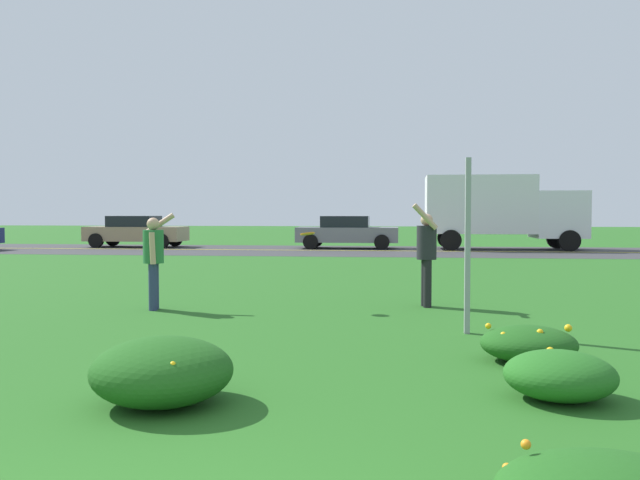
{
  "coord_description": "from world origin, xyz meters",
  "views": [
    {
      "loc": [
        1.44,
        -2.27,
        1.64
      ],
      "look_at": [
        0.33,
        7.12,
        1.23
      ],
      "focal_mm": 37.13,
      "sensor_mm": 36.0,
      "label": 1
    }
  ],
  "objects_px": {
    "person_thrower_green_shirt": "(154,255)",
    "person_catcher_dark_shirt": "(426,251)",
    "sign_post_near_path": "(468,246)",
    "car_tan_center_left": "(136,231)",
    "frisbee_orange": "(308,234)",
    "box_truck_white": "(500,208)",
    "car_gray_center_right": "(347,232)"
  },
  "relations": [
    {
      "from": "sign_post_near_path",
      "to": "person_catcher_dark_shirt",
      "type": "height_order",
      "value": "sign_post_near_path"
    },
    {
      "from": "sign_post_near_path",
      "to": "person_thrower_green_shirt",
      "type": "bearing_deg",
      "value": 162.3
    },
    {
      "from": "car_tan_center_left",
      "to": "car_gray_center_right",
      "type": "xyz_separation_m",
      "value": [
        9.84,
        0.0,
        0.0
      ]
    },
    {
      "from": "sign_post_near_path",
      "to": "car_gray_center_right",
      "type": "relative_size",
      "value": 0.52
    },
    {
      "from": "sign_post_near_path",
      "to": "person_catcher_dark_shirt",
      "type": "distance_m",
      "value": 2.51
    },
    {
      "from": "frisbee_orange",
      "to": "box_truck_white",
      "type": "height_order",
      "value": "box_truck_white"
    },
    {
      "from": "person_catcher_dark_shirt",
      "to": "car_tan_center_left",
      "type": "height_order",
      "value": "person_catcher_dark_shirt"
    },
    {
      "from": "person_thrower_green_shirt",
      "to": "frisbee_orange",
      "type": "xyz_separation_m",
      "value": [
        2.54,
        0.38,
        0.35
      ]
    },
    {
      "from": "sign_post_near_path",
      "to": "car_tan_center_left",
      "type": "bearing_deg",
      "value": 122.48
    },
    {
      "from": "person_thrower_green_shirt",
      "to": "car_tan_center_left",
      "type": "relative_size",
      "value": 0.36
    },
    {
      "from": "sign_post_near_path",
      "to": "person_thrower_green_shirt",
      "type": "distance_m",
      "value": 5.23
    },
    {
      "from": "car_tan_center_left",
      "to": "car_gray_center_right",
      "type": "distance_m",
      "value": 9.84
    },
    {
      "from": "car_gray_center_right",
      "to": "box_truck_white",
      "type": "xyz_separation_m",
      "value": [
        6.68,
        -0.0,
        1.06
      ]
    },
    {
      "from": "car_tan_center_left",
      "to": "frisbee_orange",
      "type": "bearing_deg",
      "value": -60.19
    },
    {
      "from": "car_gray_center_right",
      "to": "person_thrower_green_shirt",
      "type": "bearing_deg",
      "value": -95.41
    },
    {
      "from": "person_thrower_green_shirt",
      "to": "car_tan_center_left",
      "type": "xyz_separation_m",
      "value": [
        -8.05,
        18.87,
        -0.18
      ]
    },
    {
      "from": "car_gray_center_right",
      "to": "box_truck_white",
      "type": "relative_size",
      "value": 0.67
    },
    {
      "from": "person_catcher_dark_shirt",
      "to": "car_tan_center_left",
      "type": "relative_size",
      "value": 0.4
    },
    {
      "from": "person_thrower_green_shirt",
      "to": "person_catcher_dark_shirt",
      "type": "relative_size",
      "value": 0.91
    },
    {
      "from": "person_thrower_green_shirt",
      "to": "box_truck_white",
      "type": "bearing_deg",
      "value": 65.84
    },
    {
      "from": "person_catcher_dark_shirt",
      "to": "car_gray_center_right",
      "type": "distance_m",
      "value": 18.2
    },
    {
      "from": "car_tan_center_left",
      "to": "box_truck_white",
      "type": "height_order",
      "value": "box_truck_white"
    },
    {
      "from": "sign_post_near_path",
      "to": "box_truck_white",
      "type": "relative_size",
      "value": 0.35
    },
    {
      "from": "sign_post_near_path",
      "to": "car_gray_center_right",
      "type": "distance_m",
      "value": 20.71
    },
    {
      "from": "box_truck_white",
      "to": "frisbee_orange",
      "type": "bearing_deg",
      "value": -107.77
    },
    {
      "from": "box_truck_white",
      "to": "car_tan_center_left",
      "type": "bearing_deg",
      "value": 180.0
    },
    {
      "from": "sign_post_near_path",
      "to": "box_truck_white",
      "type": "xyz_separation_m",
      "value": [
        3.49,
        20.46,
        0.63
      ]
    },
    {
      "from": "sign_post_near_path",
      "to": "frisbee_orange",
      "type": "xyz_separation_m",
      "value": [
        -2.43,
        1.97,
        0.09
      ]
    },
    {
      "from": "sign_post_near_path",
      "to": "car_tan_center_left",
      "type": "relative_size",
      "value": 0.52
    },
    {
      "from": "person_thrower_green_shirt",
      "to": "car_gray_center_right",
      "type": "xyz_separation_m",
      "value": [
        1.79,
        18.87,
        -0.18
      ]
    },
    {
      "from": "car_gray_center_right",
      "to": "sign_post_near_path",
      "type": "bearing_deg",
      "value": -81.15
    },
    {
      "from": "car_tan_center_left",
      "to": "person_catcher_dark_shirt",
      "type": "bearing_deg",
      "value": -55.03
    }
  ]
}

